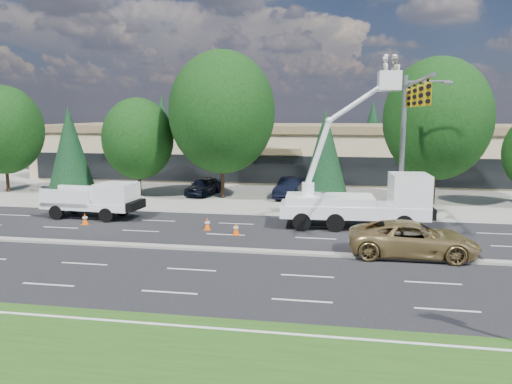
% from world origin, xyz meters
% --- Properties ---
extents(ground, '(140.00, 140.00, 0.00)m').
position_xyz_m(ground, '(0.00, 0.00, 0.00)').
color(ground, black).
rests_on(ground, ground).
extents(concrete_apron, '(140.00, 22.00, 0.01)m').
position_xyz_m(concrete_apron, '(0.00, 20.00, 0.01)').
color(concrete_apron, gray).
rests_on(concrete_apron, ground).
extents(road_median, '(120.00, 0.55, 0.12)m').
position_xyz_m(road_median, '(0.00, 0.00, 0.06)').
color(road_median, gray).
rests_on(road_median, ground).
extents(strip_mall, '(50.40, 15.40, 5.50)m').
position_xyz_m(strip_mall, '(0.00, 29.97, 2.83)').
color(strip_mall, tan).
rests_on(strip_mall, ground).
extents(tree_front_a, '(6.52, 6.52, 9.04)m').
position_xyz_m(tree_front_a, '(-22.00, 15.00, 5.29)').
color(tree_front_a, '#332114').
rests_on(tree_front_a, ground).
extents(tree_front_b, '(3.70, 3.70, 7.29)m').
position_xyz_m(tree_front_b, '(-16.00, 15.00, 3.91)').
color(tree_front_b, '#332114').
rests_on(tree_front_b, ground).
extents(tree_front_c, '(5.73, 5.73, 7.95)m').
position_xyz_m(tree_front_c, '(-10.00, 15.00, 4.65)').
color(tree_front_c, '#332114').
rests_on(tree_front_c, ground).
extents(tree_front_d, '(8.31, 8.31, 11.53)m').
position_xyz_m(tree_front_d, '(-3.00, 15.00, 6.75)').
color(tree_front_d, '#332114').
rests_on(tree_front_d, ground).
extents(tree_front_e, '(3.53, 3.53, 6.95)m').
position_xyz_m(tree_front_e, '(5.00, 15.00, 3.73)').
color(tree_front_e, '#332114').
rests_on(tree_front_e, ground).
extents(tree_front_f, '(7.73, 7.73, 10.73)m').
position_xyz_m(tree_front_f, '(13.00, 15.00, 6.28)').
color(tree_front_f, '#332114').
rests_on(tree_front_f, ground).
extents(tree_back_a, '(4.62, 4.62, 9.10)m').
position_xyz_m(tree_back_a, '(-18.00, 42.00, 4.88)').
color(tree_back_a, '#332114').
rests_on(tree_back_a, ground).
extents(tree_back_b, '(5.35, 5.35, 10.55)m').
position_xyz_m(tree_back_b, '(-4.00, 42.00, 5.66)').
color(tree_back_b, '#332114').
rests_on(tree_back_b, ground).
extents(tree_back_c, '(4.20, 4.20, 8.27)m').
position_xyz_m(tree_back_c, '(10.00, 42.00, 4.44)').
color(tree_back_c, '#332114').
rests_on(tree_back_c, ground).
extents(tree_back_d, '(4.50, 4.50, 8.86)m').
position_xyz_m(tree_back_d, '(22.00, 42.00, 4.75)').
color(tree_back_d, '#332114').
rests_on(tree_back_d, ground).
extents(signal_mast, '(2.76, 10.16, 9.00)m').
position_xyz_m(signal_mast, '(10.03, 7.04, 6.06)').
color(signal_mast, gray).
rests_on(signal_mast, ground).
extents(utility_pickup, '(6.16, 2.70, 2.31)m').
position_xyz_m(utility_pickup, '(-9.21, 6.17, 0.95)').
color(utility_pickup, white).
rests_on(utility_pickup, ground).
extents(bucket_truck, '(8.62, 3.17, 9.94)m').
position_xyz_m(bucket_truck, '(7.69, 6.24, 2.08)').
color(bucket_truck, white).
rests_on(bucket_truck, ground).
extents(traffic_cone_a, '(0.40, 0.40, 0.70)m').
position_xyz_m(traffic_cone_a, '(-9.02, 4.27, 0.34)').
color(traffic_cone_a, '#EE5607').
rests_on(traffic_cone_a, ground).
extents(traffic_cone_b, '(0.40, 0.40, 0.70)m').
position_xyz_m(traffic_cone_b, '(-1.32, 4.21, 0.34)').
color(traffic_cone_b, '#EE5607').
rests_on(traffic_cone_b, ground).
extents(traffic_cone_c, '(0.40, 0.40, 0.70)m').
position_xyz_m(traffic_cone_c, '(0.58, 3.28, 0.34)').
color(traffic_cone_c, '#EE5607').
rests_on(traffic_cone_c, ground).
extents(traffic_cone_d, '(0.40, 0.40, 0.70)m').
position_xyz_m(traffic_cone_d, '(7.38, 4.14, 0.34)').
color(traffic_cone_d, '#EE5607').
rests_on(traffic_cone_d, ground).
extents(minivan, '(5.97, 2.77, 1.66)m').
position_xyz_m(minivan, '(9.69, 0.60, 0.83)').
color(minivan, '#99804A').
rests_on(minivan, ground).
extents(parked_car_west, '(2.56, 4.65, 1.50)m').
position_xyz_m(parked_car_west, '(-4.91, 16.19, 0.75)').
color(parked_car_west, black).
rests_on(parked_car_west, ground).
extents(parked_car_east, '(2.48, 5.17, 1.63)m').
position_xyz_m(parked_car_east, '(2.34, 16.00, 0.82)').
color(parked_car_east, black).
rests_on(parked_car_east, ground).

